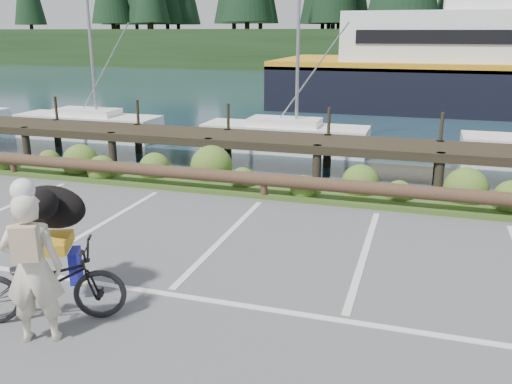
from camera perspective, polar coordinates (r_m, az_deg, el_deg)
ground at (r=8.53m, az=-8.11°, el=-9.43°), size 72.00×72.00×0.00m
harbor_backdrop at (r=85.49m, az=15.77°, el=13.48°), size 170.00×160.00×30.00m
vegetation_strip at (r=13.17m, az=1.71°, el=0.40°), size 34.00×1.60×0.10m
log_rail at (r=12.54m, az=0.84°, el=-0.66°), size 32.00×0.30×0.60m
bicycle at (r=7.72m, az=-21.19°, el=-8.93°), size 2.16×1.49×1.08m
cyclist at (r=7.13m, az=-22.46°, el=-7.44°), size 0.83×0.71×1.93m
dog at (r=8.02m, az=-20.71°, el=-1.48°), size 0.89×1.16×0.60m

